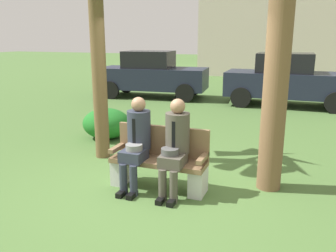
{
  "coord_description": "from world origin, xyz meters",
  "views": [
    {
      "loc": [
        1.86,
        -4.25,
        2.16
      ],
      "look_at": [
        0.06,
        0.56,
        0.85
      ],
      "focal_mm": 37.27,
      "sensor_mm": 36.0,
      "label": 1
    }
  ],
  "objects": [
    {
      "name": "ground_plane",
      "position": [
        0.0,
        0.0,
        0.0
      ],
      "size": [
        80.0,
        80.0,
        0.0
      ],
      "primitive_type": "plane",
      "color": "#496B33"
    },
    {
      "name": "park_bench",
      "position": [
        0.06,
        0.21,
        0.4
      ],
      "size": [
        1.4,
        0.44,
        0.9
      ],
      "color": "brown",
      "rests_on": "ground"
    },
    {
      "name": "seated_man_left",
      "position": [
        -0.25,
        0.09,
        0.74
      ],
      "size": [
        0.34,
        0.72,
        1.34
      ],
      "color": "#2D3342",
      "rests_on": "ground"
    },
    {
      "name": "seated_man_right",
      "position": [
        0.35,
        0.09,
        0.75
      ],
      "size": [
        0.34,
        0.72,
        1.35
      ],
      "color": "#4C473D",
      "rests_on": "ground"
    },
    {
      "name": "shrub_near_bench",
      "position": [
        -2.0,
        2.22,
        0.33
      ],
      "size": [
        1.05,
        0.97,
        0.66
      ],
      "primitive_type": "ellipsoid",
      "color": "#1F6E23",
      "rests_on": "ground"
    },
    {
      "name": "parked_car_near",
      "position": [
        -3.18,
        7.58,
        0.84
      ],
      "size": [
        4.04,
        2.03,
        1.68
      ],
      "color": "#1E2338",
      "rests_on": "ground"
    },
    {
      "name": "parked_car_far",
      "position": [
        1.54,
        7.51,
        0.84
      ],
      "size": [
        3.92,
        1.74,
        1.68
      ],
      "color": "#1E2338",
      "rests_on": "ground"
    }
  ]
}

